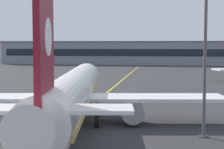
# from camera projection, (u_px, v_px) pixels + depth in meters

# --- Properties ---
(taxiway_centreline) EXTENTS (2.34, 179.99, 0.01)m
(taxiway_centreline) POSITION_uv_depth(u_px,v_px,m) (100.00, 98.00, 58.71)
(taxiway_centreline) COLOR yellow
(taxiway_centreline) RESTS_ON ground
(airliner_foreground) EXTENTS (32.36, 41.43, 11.65)m
(airliner_foreground) POSITION_uv_depth(u_px,v_px,m) (73.00, 92.00, 39.55)
(airliner_foreground) COLOR white
(airliner_foreground) RESTS_ON ground
(apron_lamp_post) EXTENTS (2.24, 0.90, 13.18)m
(apron_lamp_post) POSITION_uv_depth(u_px,v_px,m) (205.00, 60.00, 33.54)
(apron_lamp_post) COLOR #515156
(apron_lamp_post) RESTS_ON ground
(safety_cone_by_nose_gear) EXTENTS (0.44, 0.44, 0.55)m
(safety_cone_by_nose_gear) POSITION_uv_depth(u_px,v_px,m) (105.00, 99.00, 55.43)
(safety_cone_by_nose_gear) COLOR orange
(safety_cone_by_nose_gear) RESTS_ON ground
(terminal_building) EXTENTS (133.98, 12.40, 9.57)m
(terminal_building) POSITION_uv_depth(u_px,v_px,m) (162.00, 53.00, 154.52)
(terminal_building) COLOR gray
(terminal_building) RESTS_ON ground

